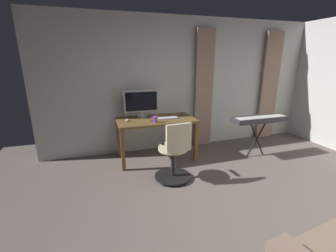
# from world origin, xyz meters

# --- Properties ---
(ground_plane) EXTENTS (7.38, 7.38, 0.00)m
(ground_plane) POSITION_xyz_m (0.00, 0.00, 0.00)
(ground_plane) COLOR #665A54
(back_room_partition) EXTENTS (5.68, 0.10, 2.57)m
(back_room_partition) POSITION_xyz_m (0.00, -2.74, 1.28)
(back_room_partition) COLOR silver
(back_room_partition) RESTS_ON ground
(curtain_left_panel) EXTENTS (0.42, 0.06, 2.35)m
(curtain_left_panel) POSITION_xyz_m (-1.99, -2.63, 1.18)
(curtain_left_panel) COLOR tan
(curtain_left_panel) RESTS_ON ground
(curtain_right_panel) EXTENTS (0.38, 0.06, 2.35)m
(curtain_right_panel) POSITION_xyz_m (-0.36, -2.63, 1.18)
(curtain_right_panel) COLOR tan
(curtain_right_panel) RESTS_ON ground
(desk) EXTENTS (1.38, 0.73, 0.75)m
(desk) POSITION_xyz_m (0.76, -2.23, 0.66)
(desk) COLOR brown
(desk) RESTS_ON ground
(office_chair) EXTENTS (0.56, 0.56, 0.93)m
(office_chair) POSITION_xyz_m (0.71, -1.34, 0.44)
(office_chair) COLOR black
(office_chair) RESTS_ON ground
(computer_monitor) EXTENTS (0.63, 0.18, 0.48)m
(computer_monitor) POSITION_xyz_m (0.97, -2.47, 1.03)
(computer_monitor) COLOR silver
(computer_monitor) RESTS_ON desk
(computer_keyboard) EXTENTS (0.38, 0.15, 0.02)m
(computer_keyboard) POSITION_xyz_m (0.57, -2.18, 0.77)
(computer_keyboard) COLOR silver
(computer_keyboard) RESTS_ON desk
(computer_mouse) EXTENTS (0.06, 0.10, 0.04)m
(computer_mouse) POSITION_xyz_m (1.27, -2.23, 0.77)
(computer_mouse) COLOR #B7BCC1
(computer_mouse) RESTS_ON desk
(cell_phone_by_monitor) EXTENTS (0.08, 0.15, 0.01)m
(cell_phone_by_monitor) POSITION_xyz_m (0.20, -2.32, 0.76)
(cell_phone_by_monitor) COLOR #333338
(cell_phone_by_monitor) RESTS_ON desk
(mug_tea) EXTENTS (0.13, 0.08, 0.11)m
(mug_tea) POSITION_xyz_m (0.83, -2.00, 0.81)
(mug_tea) COLOR purple
(mug_tea) RESTS_ON desk
(piano_keyboard) EXTENTS (1.06, 0.32, 0.78)m
(piano_keyboard) POSITION_xyz_m (-1.07, -1.75, 0.71)
(piano_keyboard) COLOR black
(piano_keyboard) RESTS_ON ground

